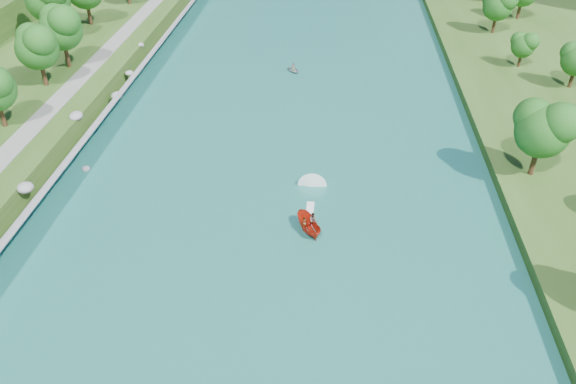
{
  "coord_description": "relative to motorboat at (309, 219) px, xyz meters",
  "views": [
    {
      "loc": [
        7.04,
        -37.37,
        38.76
      ],
      "look_at": [
        2.54,
        14.93,
        2.5
      ],
      "focal_mm": 35.0,
      "sensor_mm": 36.0,
      "label": 1
    }
  ],
  "objects": [
    {
      "name": "river_water",
      "position": [
        -5.12,
        7.7,
        -0.82
      ],
      "size": [
        55.0,
        240.0,
        0.1
      ],
      "primitive_type": "cube",
      "color": "#1B6755",
      "rests_on": "ground"
    },
    {
      "name": "riprap_bank",
      "position": [
        -31.0,
        7.03,
        0.96
      ],
      "size": [
        5.1,
        236.0,
        4.47
      ],
      "color": "slate",
      "rests_on": "ground"
    },
    {
      "name": "ground",
      "position": [
        -5.12,
        -12.3,
        -0.87
      ],
      "size": [
        260.0,
        260.0,
        0.0
      ],
      "primitive_type": "plane",
      "color": "#2D5119",
      "rests_on": "ground"
    },
    {
      "name": "raft",
      "position": [
        -5.14,
        43.47,
        -0.41
      ],
      "size": [
        3.56,
        3.83,
        1.5
      ],
      "rotation": [
        0.0,
        0.0,
        0.56
      ],
      "color": "gray",
      "rests_on": "river_water"
    },
    {
      "name": "motorboat",
      "position": [
        0.0,
        0.0,
        0.0
      ],
      "size": [
        3.6,
        19.19,
        2.08
      ],
      "rotation": [
        0.0,
        0.0,
        3.62
      ],
      "color": "red",
      "rests_on": "river_water"
    },
    {
      "name": "riverside_path",
      "position": [
        -37.62,
        7.7,
        2.68
      ],
      "size": [
        3.0,
        200.0,
        0.1
      ],
      "primitive_type": "cube",
      "color": "gray",
      "rests_on": "berm_west"
    }
  ]
}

